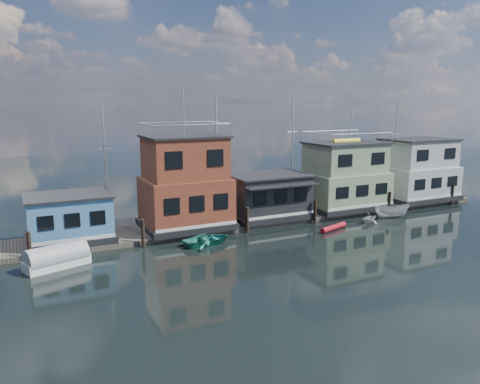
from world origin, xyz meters
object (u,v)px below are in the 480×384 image
houseboat_green (345,177)px  motorboat (392,211)px  houseboat_white (417,171)px  dinghy_teal (207,239)px  houseboat_dark (267,196)px  houseboat_red (185,184)px  red_kayak (333,227)px  houseboat_blue (69,218)px  dinghy_white (369,218)px  tarp_runabout (57,258)px

houseboat_green → motorboat: bearing=-60.8°
houseboat_white → dinghy_teal: (-26.82, -4.42, -3.14)m
houseboat_dark → dinghy_teal: (-7.82, -4.40, -2.02)m
houseboat_red → red_kayak: 13.39m
houseboat_dark → motorboat: 12.33m
houseboat_blue → dinghy_white: 26.12m
houseboat_white → red_kayak: 16.65m
dinghy_teal → houseboat_white: bearing=-85.7°
houseboat_blue → red_kayak: houseboat_blue is taller
houseboat_red → houseboat_green: houseboat_red is taller
red_kayak → houseboat_green: bearing=26.9°
houseboat_blue → tarp_runabout: 5.16m
houseboat_red → houseboat_dark: size_ratio=1.60×
red_kayak → motorboat: motorboat is taller
houseboat_green → dinghy_white: bearing=-100.5°
houseboat_green → dinghy_teal: bearing=-165.3°
houseboat_red → tarp_runabout: (-10.92, -4.70, -3.47)m
dinghy_white → red_kayak: size_ratio=0.56×
red_kayak → tarp_runabout: 22.55m
dinghy_white → tarp_runabout: size_ratio=0.41×
dinghy_teal → houseboat_green: bearing=-80.4°
dinghy_teal → motorboat: size_ratio=1.14×
houseboat_dark → motorboat: size_ratio=2.17×
houseboat_blue → houseboat_dark: (17.50, -0.02, 0.21)m
houseboat_green → motorboat: size_ratio=2.47×
houseboat_dark → dinghy_white: 9.64m
houseboat_dark → houseboat_red: bearing=179.9°
red_kayak → dinghy_teal: dinghy_teal is taller
houseboat_green → houseboat_white: bearing=-0.0°
houseboat_blue → houseboat_dark: bearing=-0.1°
dinghy_white → motorboat: size_ratio=0.54×
red_kayak → dinghy_teal: (-11.44, 1.02, 0.16)m
houseboat_red → houseboat_white: houseboat_red is taller
houseboat_white → dinghy_teal: bearing=-170.6°
houseboat_red → red_kayak: (11.61, -5.44, -3.86)m
dinghy_white → red_kayak: (-4.49, -0.57, -0.25)m
houseboat_red → dinghy_white: 17.21m
red_kayak → dinghy_teal: size_ratio=0.85×
houseboat_green → dinghy_white: houseboat_green is taller
houseboat_blue → dinghy_teal: 10.79m
houseboat_blue → motorboat: bearing=-8.5°
houseboat_red → dinghy_white: houseboat_red is taller
houseboat_blue → tarp_runabout: size_ratio=1.43×
houseboat_red → tarp_runabout: houseboat_red is taller
dinghy_teal → motorboat: bearing=-94.8°
red_kayak → dinghy_teal: 11.48m
houseboat_blue → houseboat_green: bearing=0.0°
houseboat_blue → houseboat_red: bearing=0.0°
houseboat_red → tarp_runabout: bearing=-156.7°
houseboat_blue → houseboat_white: (36.50, 0.00, 1.33)m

